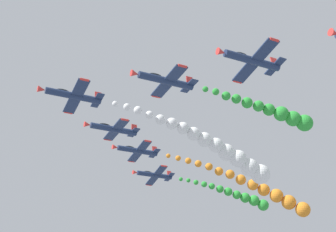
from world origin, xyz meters
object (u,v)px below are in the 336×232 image
(airplane_right_inner, at_px, (113,129))
(airplane_left_outer, at_px, (251,60))
(airplane_left_inner, at_px, (165,80))
(airplane_lead, at_px, (72,95))
(airplane_high_slot, at_px, (154,175))
(airplane_right_outer, at_px, (137,151))

(airplane_right_inner, bearing_deg, airplane_left_outer, -163.40)
(airplane_left_inner, xyz_separation_m, airplane_right_inner, (20.63, 0.93, -0.46))
(airplane_lead, bearing_deg, airplane_high_slot, -41.82)
(airplane_lead, bearing_deg, airplane_right_outer, -43.52)
(airplane_right_outer, bearing_deg, airplane_right_inner, 139.02)
(airplane_right_outer, bearing_deg, airplane_left_outer, -179.83)
(airplane_left_inner, height_order, airplane_right_inner, airplane_left_inner)
(airplane_right_outer, bearing_deg, airplane_high_slot, -38.60)
(airplane_lead, xyz_separation_m, airplane_left_inner, (-10.49, -11.41, 0.33))
(airplane_high_slot, bearing_deg, airplane_left_inner, 157.68)
(airplane_left_inner, distance_m, airplane_right_inner, 20.66)
(airplane_right_inner, height_order, airplane_high_slot, airplane_right_inner)
(airplane_right_inner, bearing_deg, airplane_high_slot, -39.74)
(airplane_high_slot, bearing_deg, airplane_right_inner, 140.26)
(airplane_left_inner, bearing_deg, airplane_lead, 47.40)
(airplane_right_inner, bearing_deg, airplane_lead, 134.05)
(airplane_high_slot, bearing_deg, airplane_right_outer, 141.40)
(airplane_left_inner, xyz_separation_m, airplane_right_outer, (31.18, -8.23, 0.08))
(airplane_right_outer, distance_m, airplane_high_slot, 15.09)
(airplane_lead, distance_m, airplane_right_outer, 28.53)
(airplane_left_inner, relative_size, airplane_right_outer, 1.00)
(airplane_left_inner, bearing_deg, airplane_high_slot, -22.32)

